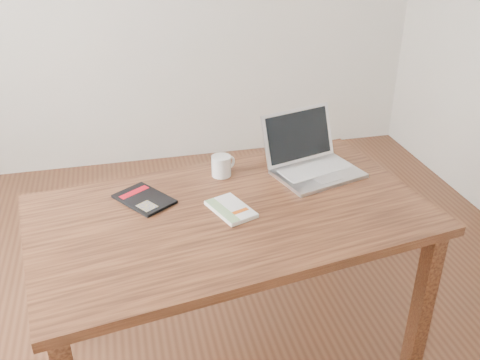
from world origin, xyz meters
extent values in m
plane|color=#512E1B|center=(0.00, 0.00, 0.00)|extent=(4.00, 4.00, 0.00)
cube|color=#4D2917|center=(0.14, -0.09, 0.73)|extent=(1.65, 1.11, 0.04)
cube|color=#4D2917|center=(0.89, -0.35, 0.35)|extent=(0.08, 0.08, 0.71)
cube|color=#4D2917|center=(-0.61, 0.17, 0.35)|extent=(0.08, 0.08, 0.71)
cube|color=#4D2917|center=(0.78, 0.38, 0.35)|extent=(0.08, 0.08, 0.71)
cube|color=silver|center=(0.14, -0.09, 0.76)|extent=(0.19, 0.23, 0.01)
cube|color=white|center=(0.14, -0.09, 0.76)|extent=(0.18, 0.23, 0.02)
cube|color=#7EA56D|center=(0.10, -0.11, 0.77)|extent=(0.11, 0.20, 0.00)
cube|color=#CF510E|center=(0.17, -0.13, 0.77)|extent=(0.07, 0.04, 0.00)
cube|color=black|center=(-0.19, 0.07, 0.76)|extent=(0.26, 0.28, 0.01)
cube|color=#B80D1B|center=(-0.22, 0.12, 0.76)|extent=(0.13, 0.10, 0.00)
cube|color=gray|center=(-0.18, 0.00, 0.76)|extent=(0.09, 0.09, 0.00)
cube|color=silver|center=(0.58, 0.11, 0.76)|extent=(0.41, 0.34, 0.02)
cube|color=silver|center=(0.57, 0.14, 0.77)|extent=(0.33, 0.21, 0.00)
cube|color=#BCBCC1|center=(0.60, 0.04, 0.77)|extent=(0.12, 0.08, 0.00)
cube|color=silver|center=(0.53, 0.26, 0.88)|extent=(0.37, 0.18, 0.23)
cube|color=black|center=(0.53, 0.26, 0.88)|extent=(0.33, 0.16, 0.20)
cylinder|color=white|center=(0.16, 0.21, 0.80)|extent=(0.09, 0.09, 0.09)
cylinder|color=black|center=(0.16, 0.21, 0.84)|extent=(0.07, 0.07, 0.01)
torus|color=white|center=(0.21, 0.23, 0.80)|extent=(0.06, 0.04, 0.06)
camera|label=1|loc=(-0.24, -1.83, 1.85)|focal=40.00mm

